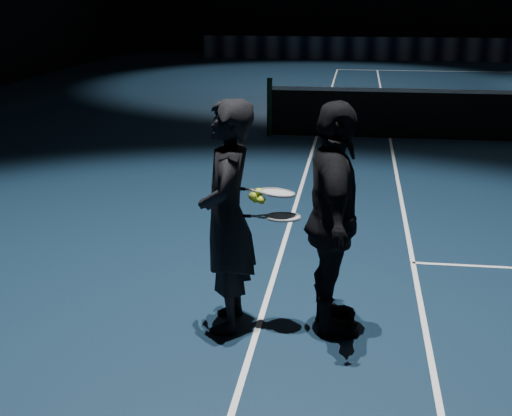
{
  "coord_description": "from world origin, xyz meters",
  "views": [
    {
      "loc": [
        -4.75,
        -13.41,
        2.71
      ],
      "look_at": [
        -5.51,
        -8.03,
        1.03
      ],
      "focal_mm": 50.0,
      "sensor_mm": 36.0,
      "label": 1
    }
  ],
  "objects": [
    {
      "name": "net_post_left",
      "position": [
        -6.4,
        0.0,
        0.55
      ],
      "size": [
        0.1,
        0.1,
        1.1
      ],
      "primitive_type": "cylinder",
      "color": "black",
      "rests_on": "floor"
    },
    {
      "name": "sponsor_backdrop",
      "position": [
        0.0,
        15.5,
        0.45
      ],
      "size": [
        22.0,
        0.15,
        0.9
      ],
      "primitive_type": "cube",
      "color": "black",
      "rests_on": "floor"
    },
    {
      "name": "player_a",
      "position": [
        -5.75,
        -8.05,
        0.95
      ],
      "size": [
        0.51,
        0.73,
        1.9
      ],
      "primitive_type": "imported",
      "rotation": [
        0.0,
        0.0,
        -1.49
      ],
      "color": "black",
      "rests_on": "floor"
    },
    {
      "name": "player_b",
      "position": [
        -4.9,
        -8.01,
        0.95
      ],
      "size": [
        0.61,
        1.17,
        1.9
      ],
      "primitive_type": "imported",
      "rotation": [
        0.0,
        0.0,
        1.7
      ],
      "color": "black",
      "rests_on": "floor"
    },
    {
      "name": "racket_lower",
      "position": [
        -5.3,
        -8.03,
        0.97
      ],
      "size": [
        0.69,
        0.25,
        0.03
      ],
      "primitive_type": null,
      "rotation": [
        0.0,
        0.0,
        0.05
      ],
      "color": "black",
      "rests_on": "player_a"
    },
    {
      "name": "racket_upper",
      "position": [
        -5.35,
        -7.99,
        1.16
      ],
      "size": [
        0.7,
        0.3,
        0.1
      ],
      "primitive_type": null,
      "rotation": [
        0.0,
        0.1,
        0.12
      ],
      "color": "black",
      "rests_on": "player_b"
    },
    {
      "name": "tennis_balls",
      "position": [
        -5.49,
        -8.03,
        1.12
      ],
      "size": [
        0.12,
        0.1,
        0.12
      ],
      "primitive_type": null,
      "color": "#CED22C",
      "rests_on": "racket_upper"
    }
  ]
}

